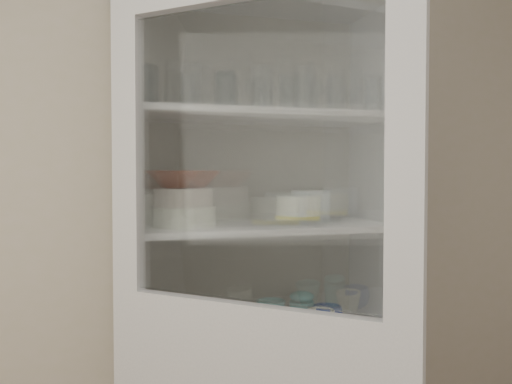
{
  "coord_description": "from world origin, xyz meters",
  "views": [
    {
      "loc": [
        -0.35,
        -0.63,
        1.45
      ],
      "look_at": [
        0.2,
        1.27,
        1.38
      ],
      "focal_mm": 38.0,
      "sensor_mm": 36.0,
      "label": 1
    }
  ],
  "objects": [
    {
      "name": "wall_back",
      "position": [
        0.0,
        1.5,
        1.3
      ],
      "size": [
        3.6,
        0.02,
        2.6
      ],
      "primitive_type": "cube",
      "color": "beige",
      "rests_on": "ground"
    },
    {
      "name": "pantry_cabinet",
      "position": [
        0.2,
        1.34,
        0.94
      ],
      "size": [
        1.0,
        0.45,
        2.1
      ],
      "color": "silver",
      "rests_on": "floor"
    },
    {
      "name": "tumbler_0",
      "position": [
        -0.21,
        1.17,
        1.73
      ],
      "size": [
        0.08,
        0.08,
        0.14
      ],
      "primitive_type": "cylinder",
      "rotation": [
        0.0,
        0.0,
        -0.2
      ],
      "color": "silver",
      "rests_on": "shelf_glass"
    },
    {
      "name": "tumbler_1",
      "position": [
        -0.06,
        1.14,
        1.73
      ],
      "size": [
        0.08,
        0.08,
        0.14
      ],
      "primitive_type": "cylinder",
      "rotation": [
        0.0,
        0.0,
        -0.18
      ],
      "color": "silver",
      "rests_on": "shelf_glass"
    },
    {
      "name": "tumbler_2",
      "position": [
        0.18,
        1.14,
        1.73
      ],
      "size": [
        0.09,
        0.09,
        0.15
      ],
      "primitive_type": "cylinder",
      "rotation": [
        0.0,
        0.0,
        -0.36
      ],
      "color": "silver",
      "rests_on": "shelf_glass"
    },
    {
      "name": "tumbler_3",
      "position": [
        0.28,
        1.14,
        1.72
      ],
      "size": [
        0.08,
        0.08,
        0.12
      ],
      "primitive_type": "cylinder",
      "rotation": [
        0.0,
        0.0,
        0.26
      ],
      "color": "silver",
      "rests_on": "shelf_glass"
    },
    {
      "name": "tumbler_4",
      "position": [
        0.34,
        1.15,
        1.74
      ],
      "size": [
        0.09,
        0.09,
        0.15
      ],
      "primitive_type": "cylinder",
      "rotation": [
        0.0,
        0.0,
        -0.15
      ],
      "color": "silver",
      "rests_on": "shelf_glass"
    },
    {
      "name": "tumbler_5",
      "position": [
        0.47,
        1.16,
        1.73
      ],
      "size": [
        0.07,
        0.07,
        0.14
      ],
      "primitive_type": "cylinder",
      "rotation": [
        0.0,
        0.0,
        -0.04
      ],
      "color": "silver",
      "rests_on": "shelf_glass"
    },
    {
      "name": "tumbler_6",
      "position": [
        0.61,
        1.16,
        1.73
      ],
      "size": [
        0.08,
        0.08,
        0.13
      ],
      "primitive_type": "cylinder",
      "rotation": [
        0.0,
        0.0,
        -0.23
      ],
      "color": "silver",
      "rests_on": "shelf_glass"
    },
    {
      "name": "tumbler_7",
      "position": [
        -0.21,
        1.27,
        1.74
      ],
      "size": [
        0.09,
        0.09,
        0.15
      ],
      "primitive_type": "cylinder",
      "rotation": [
        0.0,
        0.0,
        -0.18
      ],
      "color": "silver",
      "rests_on": "shelf_glass"
    },
    {
      "name": "tumbler_8",
      "position": [
        0.1,
        1.27,
        1.73
      ],
      "size": [
        0.07,
        0.07,
        0.14
      ],
      "primitive_type": "cylinder",
      "rotation": [
        0.0,
        0.0,
        0.08
      ],
      "color": "silver",
      "rests_on": "shelf_glass"
    },
    {
      "name": "tumbler_9",
      "position": [
        0.08,
        1.27,
        1.73
      ],
      "size": [
        0.08,
        0.08,
        0.15
      ],
      "primitive_type": "cylinder",
      "rotation": [
        0.0,
        0.0,
        -0.1
      ],
      "color": "silver",
      "rests_on": "shelf_glass"
    },
    {
      "name": "tumbler_10",
      "position": [
        0.08,
        1.24,
        1.73
      ],
      "size": [
        0.09,
        0.09,
        0.14
      ],
      "primitive_type": "cylinder",
      "rotation": [
        0.0,
        0.0,
        0.31
      ],
      "color": "silver",
      "rests_on": "shelf_glass"
    },
    {
      "name": "tumbler_11",
      "position": [
        0.39,
        1.29,
        1.74
      ],
      "size": [
        0.09,
        0.09,
        0.15
      ],
      "primitive_type": "cylinder",
      "rotation": [
        0.0,
        0.0,
        -0.3
      ],
      "color": "silver",
      "rests_on": "shelf_glass"
    },
    {
      "name": "goblet_0",
      "position": [
        -0.21,
        1.39,
        1.74
      ],
      "size": [
        0.07,
        0.07,
        0.16
      ],
      "primitive_type": null,
      "color": "silver",
      "rests_on": "shelf_glass"
    },
    {
      "name": "goblet_1",
      "position": [
        0.22,
        1.35,
        1.74
      ],
      "size": [
        0.07,
        0.07,
        0.16
      ],
      "primitive_type": null,
      "color": "silver",
      "rests_on": "shelf_glass"
    },
    {
      "name": "goblet_2",
      "position": [
        0.37,
        1.4,
        1.74
      ],
      "size": [
        0.07,
        0.07,
        0.17
      ],
      "primitive_type": null,
      "color": "silver",
      "rests_on": "shelf_glass"
    },
    {
      "name": "goblet_3",
      "position": [
        0.47,
        1.36,
        1.74
      ],
      "size": [
        0.07,
        0.07,
        0.16
      ],
      "primitive_type": null,
      "color": "silver",
      "rests_on": "shelf_glass"
    },
    {
      "name": "plate_stack_front",
      "position": [
        -0.07,
        1.24,
        1.3
      ],
      "size": [
        0.22,
        0.22,
        0.07
      ],
      "primitive_type": "cylinder",
      "color": "white",
      "rests_on": "shelf_plates"
    },
    {
      "name": "plate_stack_back",
      "position": [
        -0.13,
        1.4,
        1.32
      ],
      "size": [
        0.21,
        0.21,
        0.11
      ],
      "primitive_type": "cylinder",
      "color": "white",
      "rests_on": "shelf_plates"
    },
    {
      "name": "cream_bowl",
      "position": [
        -0.07,
        1.24,
        1.36
      ],
      "size": [
        0.23,
        0.23,
        0.06
      ],
      "primitive_type": "cylinder",
      "rotation": [
        0.0,
        0.0,
        0.12
      ],
      "color": "beige",
      "rests_on": "plate_stack_front"
    },
    {
      "name": "terracotta_bowl",
      "position": [
        -0.07,
        1.24,
        1.42
      ],
      "size": [
        0.27,
        0.27,
        0.06
      ],
      "primitive_type": "imported",
      "rotation": [
        0.0,
        0.0,
        -0.07
      ],
      "color": "maroon",
      "rests_on": "cream_bowl"
    },
    {
      "name": "glass_platter",
      "position": [
        0.36,
        1.25,
        1.27
      ],
      "size": [
        0.37,
        0.37,
        0.02
      ],
      "primitive_type": "cylinder",
      "rotation": [
        0.0,
        0.0,
        0.13
      ],
      "color": "silver",
      "rests_on": "shelf_plates"
    },
    {
      "name": "yellow_trivet",
      "position": [
        0.36,
        1.25,
        1.28
      ],
      "size": [
        0.21,
        0.21,
        0.01
      ],
      "primitive_type": "cube",
      "rotation": [
        0.0,
        0.0,
        -0.39
      ],
      "color": "yellow",
      "rests_on": "glass_platter"
    },
    {
      "name": "white_ramekin",
      "position": [
        0.36,
        1.25,
        1.33
      ],
      "size": [
        0.2,
        0.2,
        0.07
      ],
      "primitive_type": "cylinder",
      "rotation": [
        0.0,
        0.0,
        -0.2
      ],
      "color": "white",
      "rests_on": "yellow_trivet"
    },
    {
      "name": "grey_bowl_stack",
      "position": [
        0.42,
        1.28,
        1.32
      ],
      "size": [
        0.15,
        0.15,
        0.12
      ],
      "primitive_type": "cylinder",
      "color": "silver",
      "rests_on": "shelf_plates"
    },
    {
      "name": "mug_blue",
      "position": [
        0.46,
        1.22,
        0.91
      ],
      "size": [
        0.12,
        0.12,
        0.09
      ],
      "primitive_type": "imported",
      "rotation": [
        0.0,
        0.0,
        -0.01
      ],
      "color": "navy",
      "rests_on": "shelf_mugs"
    },
    {
      "name": "mug_teal",
      "position": [
        0.27,
        1.32,
        0.91
      ],
      "size": [
        0.13,
        0.13,
        0.1
      ],
      "primitive_type": "imported",
      "rotation": [
        0.0,
        0.0,
        -0.26
      ],
      "color": "teal",
      "rests_on": "shelf_mugs"
    },
    {
      "name": "mug_white",
      "position": [
        0.41,
        1.16,
        0.91
      ],
      "size": [
        0.13,
        0.13,
        0.09
      ],
      "primitive_type": "imported",
      "rotation": [
        0.0,
        0.0,
        -0.35
      ],
      "color": "white",
      "rests_on": "shelf_mugs"
    },
    {
      "name": "teal_jar",
      "position": [
        0.39,
        1.3,
        0.92
      ],
      "size": [
        0.09,
        0.09,
        0.11
      ],
      "color": "teal",
      "rests_on": "shelf_mugs"
    },
    {
      "name": "measuring_cups",
      "position": [
        -0.16,
        1.19,
        0.88
      ],
      "size": [
        0.11,
        0.11,
        0.04
      ],
      "primitive_type": "cylinder",
      "color": "silver",
      "rests_on": "shelf_mugs"
    },
    {
      "name": "white_canister",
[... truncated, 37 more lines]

